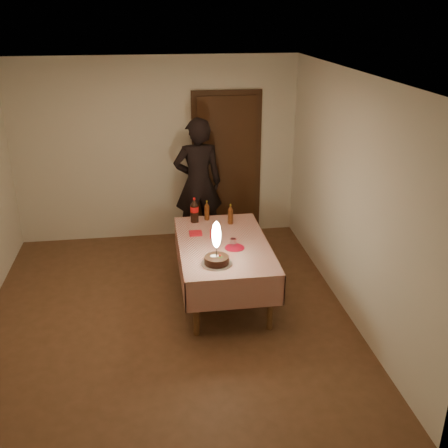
{
  "coord_description": "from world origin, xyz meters",
  "views": [
    {
      "loc": [
        -0.09,
        -5.06,
        3.19
      ],
      "look_at": [
        0.68,
        0.26,
        0.95
      ],
      "focal_mm": 42.0,
      "sensor_mm": 36.0,
      "label": 1
    }
  ],
  "objects": [
    {
      "name": "photographer",
      "position": [
        0.54,
        1.85,
        0.92
      ],
      "size": [
        0.68,
        0.48,
        1.84
      ],
      "color": "black",
      "rests_on": "ground"
    },
    {
      "name": "cola_bottle",
      "position": [
        0.41,
        1.0,
        0.85
      ],
      "size": [
        0.1,
        0.1,
        0.32
      ],
      "color": "black",
      "rests_on": "dining_table"
    },
    {
      "name": "amber_bottle_left",
      "position": [
        0.57,
        1.05,
        0.81
      ],
      "size": [
        0.06,
        0.06,
        0.25
      ],
      "color": "#51260D",
      "rests_on": "dining_table"
    },
    {
      "name": "red_cup",
      "position": [
        0.58,
        0.46,
        0.74
      ],
      "size": [
        0.08,
        0.08,
        0.1
      ],
      "primitive_type": "cylinder",
      "color": "red",
      "rests_on": "dining_table"
    },
    {
      "name": "room_shell",
      "position": [
        0.03,
        0.08,
        1.65
      ],
      "size": [
        4.04,
        4.54,
        2.62
      ],
      "color": "beige",
      "rests_on": "ground"
    },
    {
      "name": "amber_bottle_right",
      "position": [
        0.85,
        0.88,
        0.81
      ],
      "size": [
        0.06,
        0.06,
        0.25
      ],
      "color": "#51260D",
      "rests_on": "dining_table"
    },
    {
      "name": "dining_table",
      "position": [
        0.68,
        0.31,
        0.6
      ],
      "size": [
        1.02,
        1.72,
        0.69
      ],
      "color": "brown",
      "rests_on": "ground"
    },
    {
      "name": "ground",
      "position": [
        0.0,
        0.0,
        0.0
      ],
      "size": [
        4.0,
        4.5,
        0.01
      ],
      "primitive_type": "cube",
      "color": "brown",
      "rests_on": "ground"
    },
    {
      "name": "napkin_stack",
      "position": [
        0.39,
        0.61,
        0.7
      ],
      "size": [
        0.15,
        0.15,
        0.02
      ],
      "primitive_type": "cube",
      "color": "red",
      "rests_on": "dining_table"
    },
    {
      "name": "birthday_cake",
      "position": [
        0.53,
        -0.19,
        0.82
      ],
      "size": [
        0.32,
        0.32,
        0.48
      ],
      "color": "white",
      "rests_on": "dining_table"
    },
    {
      "name": "red_plate",
      "position": [
        0.78,
        0.16,
        0.7
      ],
      "size": [
        0.22,
        0.22,
        0.01
      ],
      "primitive_type": "cylinder",
      "color": "#B30C22",
      "rests_on": "dining_table"
    },
    {
      "name": "clear_cup",
      "position": [
        0.77,
        0.22,
        0.74
      ],
      "size": [
        0.07,
        0.07,
        0.09
      ],
      "primitive_type": "cylinder",
      "color": "silver",
      "rests_on": "dining_table"
    }
  ]
}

